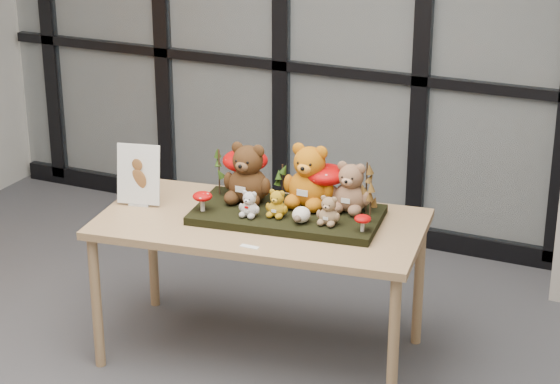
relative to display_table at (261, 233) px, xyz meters
The scene contains 22 objects.
room_shell 1.35m from the display_table, 100.95° to the right, with size 5.00×5.00×5.00m.
glass_partition 1.78m from the display_table, 96.01° to the left, with size 4.90×0.06×2.78m.
display_table is the anchor object (origin of this frame).
diorama_tray 0.15m from the display_table, 34.19° to the left, with size 0.88×0.44×0.04m, color black.
bear_pooh_yellow 0.37m from the display_table, 47.86° to the left, with size 0.26×0.23×0.34m, color #C2670D, non-canonical shape.
bear_brown_medium 0.31m from the display_table, 136.11° to the left, with size 0.25×0.22×0.33m, color #402511, non-canonical shape.
bear_tan_back 0.49m from the display_table, 28.92° to the left, with size 0.20×0.18×0.27m, color #896044, non-canonical shape.
bear_small_yellow 0.20m from the display_table, ahead, with size 0.11×0.10×0.15m, color #B58414, non-canonical shape.
bear_white_bow 0.19m from the display_table, 116.48° to the right, with size 0.11×0.10×0.14m, color beige, non-canonical shape.
bear_beige_small 0.39m from the display_table, ahead, with size 0.12×0.10×0.15m, color #95734F, non-canonical shape.
plush_cream_hedgehog 0.27m from the display_table, ahead, with size 0.06×0.06×0.08m, color white, non-canonical shape.
mushroom_back_left 0.35m from the display_table, 131.80° to the left, with size 0.22×0.22×0.25m, color #AC0505, non-canonical shape.
mushroom_back_right 0.39m from the display_table, 42.06° to the left, with size 0.20×0.20×0.22m, color #AC0505, non-canonical shape.
mushroom_front_left 0.32m from the display_table, 161.26° to the right, with size 0.09×0.09×0.10m, color #AC0505, non-canonical shape.
mushroom_front_right 0.54m from the display_table, ahead, with size 0.08×0.08×0.09m, color #AC0505, non-canonical shape.
sprig_green_far_left 0.39m from the display_table, 154.80° to the left, with size 0.05×0.05×0.24m, color #19360C, non-canonical shape.
sprig_green_mid_left 0.34m from the display_table, 128.08° to the left, with size 0.05×0.05×0.23m, color #19360C, non-canonical shape.
sprig_dry_far_right 0.55m from the display_table, 25.59° to the left, with size 0.05×0.05×0.25m, color brown, non-canonical shape.
sprig_dry_mid_right 0.56m from the display_table, 11.87° to the left, with size 0.05×0.05×0.20m, color brown, non-canonical shape.
sprig_green_centre 0.30m from the display_table, 87.90° to the left, with size 0.05×0.05×0.17m, color #19360C, non-canonical shape.
sign_holder 0.67m from the display_table, behind, with size 0.22×0.10×0.31m.
label_card 0.32m from the display_table, 73.49° to the right, with size 0.09×0.03×0.00m, color white.
Camera 1 is at (2.09, -3.13, 2.58)m, focal length 65.00 mm.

